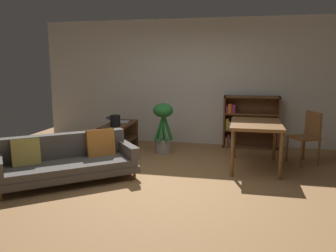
{
  "coord_description": "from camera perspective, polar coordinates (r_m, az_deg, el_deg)",
  "views": [
    {
      "loc": [
        1.08,
        -4.76,
        1.71
      ],
      "look_at": [
        -0.03,
        0.33,
        0.79
      ],
      "focal_mm": 36.52,
      "sensor_mm": 36.0,
      "label": 1
    }
  ],
  "objects": [
    {
      "name": "dining_table",
      "position": [
        5.88,
        14.46,
        -0.26
      ],
      "size": [
        0.82,
        1.2,
        0.78
      ],
      "color": "brown",
      "rests_on": "ground_plane"
    },
    {
      "name": "desk_speaker",
      "position": [
        6.52,
        -8.79,
        0.87
      ],
      "size": [
        0.19,
        0.19,
        0.21
      ],
      "color": "black",
      "rests_on": "media_console"
    },
    {
      "name": "potted_floor_plant",
      "position": [
        6.7,
        -0.81,
        0.17
      ],
      "size": [
        0.39,
        0.41,
        0.99
      ],
      "color": "#9E9389",
      "rests_on": "ground_plane"
    },
    {
      "name": "ground_plane",
      "position": [
        5.17,
        -0.46,
        -9.24
      ],
      "size": [
        8.16,
        8.16,
        0.0
      ],
      "primitive_type": "plane",
      "color": "#9E7042"
    },
    {
      "name": "fabric_couch",
      "position": [
        5.35,
        -16.56,
        -5.47
      ],
      "size": [
        2.04,
        1.87,
        0.73
      ],
      "color": "brown",
      "rests_on": "ground_plane"
    },
    {
      "name": "dining_chair_near",
      "position": [
        6.46,
        22.22,
        -1.27
      ],
      "size": [
        0.55,
        0.57,
        0.92
      ],
      "color": "brown",
      "rests_on": "ground_plane"
    },
    {
      "name": "media_console",
      "position": [
        6.88,
        -8.19,
        -2.08
      ],
      "size": [
        0.45,
        1.11,
        0.58
      ],
      "color": "#56351E",
      "rests_on": "ground_plane"
    },
    {
      "name": "bookshelf",
      "position": [
        7.39,
        13.21,
        0.7
      ],
      "size": [
        1.13,
        0.3,
        1.09
      ],
      "color": "brown",
      "rests_on": "ground_plane"
    },
    {
      "name": "open_laptop",
      "position": [
        7.01,
        -8.22,
        0.87
      ],
      "size": [
        0.48,
        0.36,
        0.11
      ],
      "color": "silver",
      "rests_on": "media_console"
    },
    {
      "name": "back_wall_panel",
      "position": [
        7.55,
        4.11,
        7.29
      ],
      "size": [
        6.8,
        0.1,
        2.7
      ],
      "primitive_type": "cube",
      "color": "silver",
      "rests_on": "ground_plane"
    }
  ]
}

